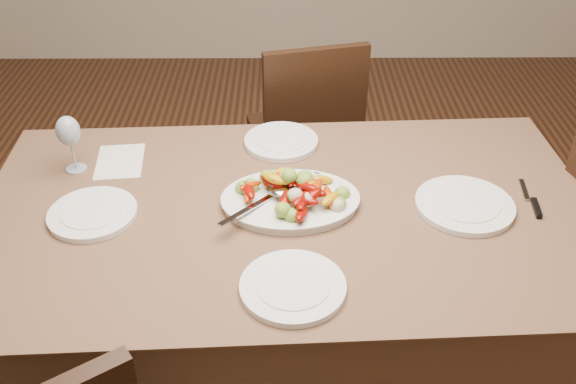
% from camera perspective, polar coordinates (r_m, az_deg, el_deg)
% --- Properties ---
extents(dining_table, '(1.89, 1.12, 0.76)m').
position_cam_1_polar(dining_table, '(2.15, 0.00, -9.64)').
color(dining_table, brown).
rests_on(dining_table, ground).
extents(chair_far, '(0.51, 0.51, 0.95)m').
position_cam_1_polar(chair_far, '(2.85, 1.27, 5.22)').
color(chair_far, black).
rests_on(chair_far, ground).
extents(serving_platter, '(0.41, 0.32, 0.02)m').
position_cam_1_polar(serving_platter, '(1.91, 0.22, -0.88)').
color(serving_platter, white).
rests_on(serving_platter, dining_table).
extents(roasted_vegetables, '(0.34, 0.24, 0.09)m').
position_cam_1_polar(roasted_vegetables, '(1.88, 0.22, 0.53)').
color(roasted_vegetables, '#750802').
rests_on(roasted_vegetables, serving_platter).
extents(serving_spoon, '(0.25, 0.22, 0.03)m').
position_cam_1_polar(serving_spoon, '(1.86, -1.72, -0.69)').
color(serving_spoon, '#9EA0A8').
rests_on(serving_spoon, serving_platter).
extents(plate_left, '(0.26, 0.26, 0.02)m').
position_cam_1_polar(plate_left, '(1.96, -16.97, -1.87)').
color(plate_left, white).
rests_on(plate_left, dining_table).
extents(plate_right, '(0.29, 0.29, 0.02)m').
position_cam_1_polar(plate_right, '(1.98, 15.42, -1.14)').
color(plate_right, white).
rests_on(plate_right, dining_table).
extents(plate_far, '(0.25, 0.25, 0.02)m').
position_cam_1_polar(plate_far, '(2.21, -0.62, 4.49)').
color(plate_far, white).
rests_on(plate_far, dining_table).
extents(plate_near, '(0.27, 0.27, 0.02)m').
position_cam_1_polar(plate_near, '(1.64, 0.43, -8.45)').
color(plate_near, white).
rests_on(plate_near, dining_table).
extents(wine_glass, '(0.08, 0.08, 0.20)m').
position_cam_1_polar(wine_glass, '(2.14, -18.76, 4.20)').
color(wine_glass, '#8C99A5').
rests_on(wine_glass, dining_table).
extents(menu_card, '(0.17, 0.22, 0.00)m').
position_cam_1_polar(menu_card, '(2.19, -14.72, 2.65)').
color(menu_card, silver).
rests_on(menu_card, dining_table).
extents(table_knife, '(0.04, 0.20, 0.01)m').
position_cam_1_polar(table_knife, '(2.07, 20.75, -0.68)').
color(table_knife, '#9EA0A8').
rests_on(table_knife, dining_table).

